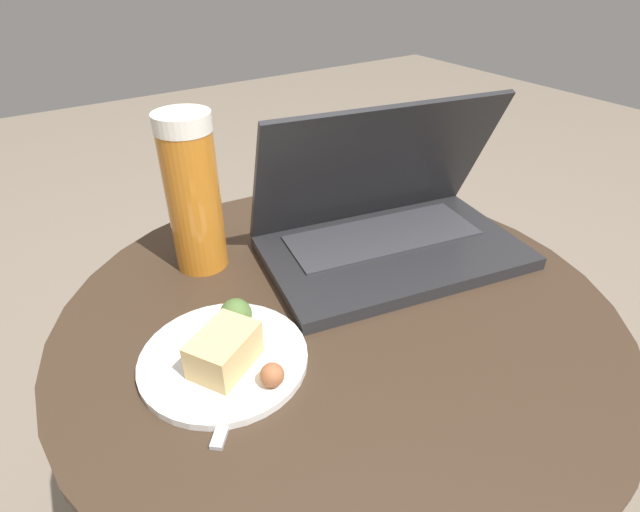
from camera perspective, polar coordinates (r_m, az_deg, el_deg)
The scene contains 5 objects.
table at distance 0.70m, azimuth 2.01°, elevation -13.02°, with size 0.69×0.69×0.51m.
laptop at distance 0.72m, azimuth 7.69°, elevation 3.75°, with size 0.39×0.28×0.22m.
beer_glass at distance 0.67m, azimuth -14.31°, elevation 6.86°, with size 0.07×0.07×0.21m.
snack_plate at distance 0.55m, azimuth -10.63°, elevation -10.74°, with size 0.18×0.18×0.05m.
fork at distance 0.56m, azimuth -8.58°, elevation -11.99°, with size 0.13×0.15×0.00m.
Camera 1 is at (-0.29, -0.39, 0.90)m, focal length 28.00 mm.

